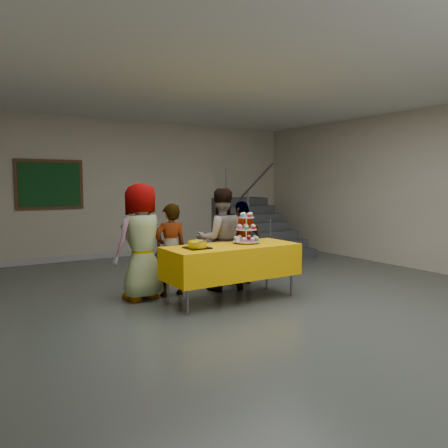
{
  "coord_description": "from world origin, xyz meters",
  "views": [
    {
      "loc": [
        -3.43,
        -4.36,
        1.63
      ],
      "look_at": [
        -0.18,
        0.85,
        1.05
      ],
      "focal_mm": 35.0,
      "sensor_mm": 36.0,
      "label": 1
    }
  ],
  "objects_px": {
    "staircase": "(253,230)",
    "cupcake_stand": "(246,231)",
    "schoolchild_c": "(220,239)",
    "schoolchild_b": "(171,250)",
    "schoolchild_d": "(243,243)",
    "bake_table": "(232,261)",
    "bear_cake": "(197,244)",
    "noticeboard": "(50,184)",
    "schoolchild_a": "(141,242)"
  },
  "relations": [
    {
      "from": "schoolchild_a",
      "to": "schoolchild_b",
      "type": "xyz_separation_m",
      "value": [
        0.43,
        -0.04,
        -0.15
      ]
    },
    {
      "from": "bake_table",
      "to": "schoolchild_d",
      "type": "relative_size",
      "value": 1.4
    },
    {
      "from": "bake_table",
      "to": "schoolchild_c",
      "type": "bearing_deg",
      "value": 73.0
    },
    {
      "from": "staircase",
      "to": "noticeboard",
      "type": "xyz_separation_m",
      "value": [
        -4.44,
        0.84,
        1.11
      ]
    },
    {
      "from": "noticeboard",
      "to": "bear_cake",
      "type": "bearing_deg",
      "value": -76.74
    },
    {
      "from": "cupcake_stand",
      "to": "noticeboard",
      "type": "height_order",
      "value": "noticeboard"
    },
    {
      "from": "schoolchild_c",
      "to": "bake_table",
      "type": "bearing_deg",
      "value": 88.41
    },
    {
      "from": "bake_table",
      "to": "schoolchild_d",
      "type": "xyz_separation_m",
      "value": [
        0.69,
        0.73,
        0.11
      ]
    },
    {
      "from": "schoolchild_b",
      "to": "schoolchild_d",
      "type": "height_order",
      "value": "schoolchild_d"
    },
    {
      "from": "bake_table",
      "to": "schoolchild_b",
      "type": "height_order",
      "value": "schoolchild_b"
    },
    {
      "from": "schoolchild_c",
      "to": "schoolchild_d",
      "type": "distance_m",
      "value": 0.54
    },
    {
      "from": "bear_cake",
      "to": "noticeboard",
      "type": "distance_m",
      "value": 4.51
    },
    {
      "from": "schoolchild_c",
      "to": "staircase",
      "type": "bearing_deg",
      "value": -117.61
    },
    {
      "from": "bear_cake",
      "to": "schoolchild_c",
      "type": "height_order",
      "value": "schoolchild_c"
    },
    {
      "from": "cupcake_stand",
      "to": "schoolchild_b",
      "type": "xyz_separation_m",
      "value": [
        -0.89,
        0.63,
        -0.27
      ]
    },
    {
      "from": "bake_table",
      "to": "cupcake_stand",
      "type": "distance_m",
      "value": 0.48
    },
    {
      "from": "schoolchild_a",
      "to": "noticeboard",
      "type": "distance_m",
      "value": 3.72
    },
    {
      "from": "bake_table",
      "to": "schoolchild_b",
      "type": "relative_size",
      "value": 1.41
    },
    {
      "from": "noticeboard",
      "to": "staircase",
      "type": "bearing_deg",
      "value": -10.67
    },
    {
      "from": "cupcake_stand",
      "to": "schoolchild_c",
      "type": "height_order",
      "value": "schoolchild_c"
    },
    {
      "from": "schoolchild_d",
      "to": "noticeboard",
      "type": "relative_size",
      "value": 1.03
    },
    {
      "from": "cupcake_stand",
      "to": "schoolchild_d",
      "type": "bearing_deg",
      "value": 58.85
    },
    {
      "from": "bear_cake",
      "to": "schoolchild_a",
      "type": "relative_size",
      "value": 0.22
    },
    {
      "from": "schoolchild_b",
      "to": "staircase",
      "type": "xyz_separation_m",
      "value": [
        3.48,
        2.8,
        -0.18
      ]
    },
    {
      "from": "bake_table",
      "to": "schoolchild_a",
      "type": "distance_m",
      "value": 1.29
    },
    {
      "from": "schoolchild_a",
      "to": "schoolchild_c",
      "type": "relative_size",
      "value": 1.05
    },
    {
      "from": "staircase",
      "to": "cupcake_stand",
      "type": "bearing_deg",
      "value": -127.12
    },
    {
      "from": "schoolchild_b",
      "to": "noticeboard",
      "type": "xyz_separation_m",
      "value": [
        -0.95,
        3.63,
        0.93
      ]
    },
    {
      "from": "staircase",
      "to": "schoolchild_d",
      "type": "bearing_deg",
      "value": -128.46
    },
    {
      "from": "staircase",
      "to": "schoolchild_b",
      "type": "bearing_deg",
      "value": -141.26
    },
    {
      "from": "bear_cake",
      "to": "staircase",
      "type": "distance_m",
      "value": 4.89
    },
    {
      "from": "schoolchild_b",
      "to": "staircase",
      "type": "relative_size",
      "value": 0.56
    },
    {
      "from": "cupcake_stand",
      "to": "schoolchild_b",
      "type": "bearing_deg",
      "value": 144.99
    },
    {
      "from": "schoolchild_a",
      "to": "schoolchild_c",
      "type": "bearing_deg",
      "value": 158.81
    },
    {
      "from": "staircase",
      "to": "bear_cake",
      "type": "bearing_deg",
      "value": -134.45
    },
    {
      "from": "staircase",
      "to": "schoolchild_c",
      "type": "bearing_deg",
      "value": -133.01
    },
    {
      "from": "schoolchild_a",
      "to": "schoolchild_d",
      "type": "height_order",
      "value": "schoolchild_a"
    },
    {
      "from": "cupcake_stand",
      "to": "bear_cake",
      "type": "bearing_deg",
      "value": -175.67
    },
    {
      "from": "bear_cake",
      "to": "schoolchild_d",
      "type": "height_order",
      "value": "schoolchild_d"
    },
    {
      "from": "schoolchild_a",
      "to": "staircase",
      "type": "height_order",
      "value": "staircase"
    },
    {
      "from": "schoolchild_d",
      "to": "noticeboard",
      "type": "distance_m",
      "value": 4.33
    },
    {
      "from": "cupcake_stand",
      "to": "schoolchild_b",
      "type": "relative_size",
      "value": 0.33
    },
    {
      "from": "schoolchild_b",
      "to": "schoolchild_d",
      "type": "relative_size",
      "value": 1.0
    },
    {
      "from": "bear_cake",
      "to": "schoolchild_c",
      "type": "bearing_deg",
      "value": 39.45
    },
    {
      "from": "schoolchild_c",
      "to": "cupcake_stand",
      "type": "bearing_deg",
      "value": 116.69
    },
    {
      "from": "cupcake_stand",
      "to": "staircase",
      "type": "relative_size",
      "value": 0.19
    },
    {
      "from": "bear_cake",
      "to": "noticeboard",
      "type": "height_order",
      "value": "noticeboard"
    },
    {
      "from": "cupcake_stand",
      "to": "schoolchild_d",
      "type": "xyz_separation_m",
      "value": [
        0.41,
        0.67,
        -0.27
      ]
    },
    {
      "from": "schoolchild_d",
      "to": "noticeboard",
      "type": "height_order",
      "value": "noticeboard"
    },
    {
      "from": "bear_cake",
      "to": "schoolchild_c",
      "type": "relative_size",
      "value": 0.23
    }
  ]
}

